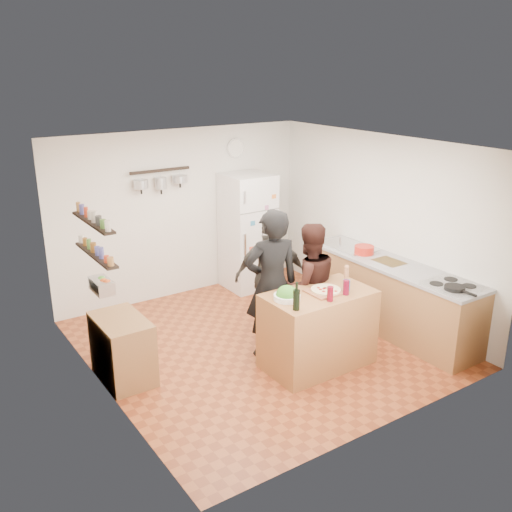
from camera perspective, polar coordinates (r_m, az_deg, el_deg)
room_shell at (r=7.15m, az=-1.29°, el=1.38°), size 4.20×4.20×4.20m
prep_island at (r=6.70m, az=6.20°, el=-7.29°), size 1.25×0.72×0.91m
pizza_board at (r=6.54m, az=7.00°, el=-3.51°), size 0.42×0.34×0.02m
pizza at (r=6.54m, az=7.00°, el=-3.36°), size 0.34×0.34×0.02m
salad_bowl at (r=6.29m, az=3.12°, el=-4.13°), size 0.30×0.30×0.06m
wine_bottle at (r=6.02m, az=4.06°, el=-4.41°), size 0.07×0.07×0.22m
wine_glass_near at (r=6.28m, az=7.42°, el=-3.78°), size 0.07×0.07×0.17m
wine_glass_far at (r=6.48m, az=9.00°, el=-3.12°), size 0.07×0.07×0.17m
pepper_mill at (r=6.79m, az=9.02°, el=-2.01°), size 0.06×0.06×0.19m
salt_canister at (r=6.59m, az=9.03°, el=-2.92°), size 0.08×0.08×0.13m
person_left at (r=6.70m, az=1.58°, el=-2.87°), size 0.75×0.59×1.83m
person_center at (r=7.00m, az=5.25°, el=-3.02°), size 0.90×0.77×1.60m
person_back at (r=7.32m, az=1.50°, el=-2.00°), size 1.00×0.75×1.58m
counter_run at (r=7.78m, az=13.21°, el=-3.92°), size 0.63×2.63×0.90m
stove_top at (r=7.06m, az=19.07°, el=-2.85°), size 0.60×0.62×0.02m
skillet at (r=6.91m, az=19.25°, el=-3.03°), size 0.23×0.23×0.05m
sink at (r=8.18m, az=9.15°, el=0.95°), size 0.50×0.80×0.03m
cutting_board at (r=7.65m, az=13.17°, el=-0.61°), size 0.30×0.40×0.02m
red_bowl at (r=7.87m, az=10.76°, el=0.60°), size 0.26×0.26×0.11m
fridge at (r=8.84m, az=-0.84°, el=2.44°), size 0.70×0.68×1.80m
wall_clock at (r=8.84m, az=-2.06°, el=10.74°), size 0.30×0.03×0.30m
spice_shelf_lower at (r=6.13m, az=-15.71°, el=0.11°), size 0.12×1.00×0.02m
spice_shelf_upper at (r=6.03m, az=-16.00°, el=3.26°), size 0.12×1.00×0.02m
produce_basket at (r=6.25m, az=-15.17°, el=-2.88°), size 0.18×0.35×0.14m
side_table at (r=6.60m, az=-13.20°, el=-9.03°), size 0.50×0.80×0.73m
pot_rack at (r=8.20m, az=-9.56°, el=8.44°), size 0.90×0.04×0.04m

